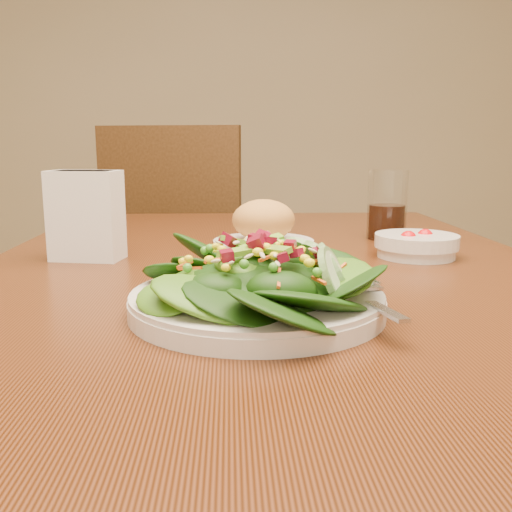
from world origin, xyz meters
The scene contains 7 objects.
dining_table centered at (0.00, 0.00, 0.65)m, with size 0.90×1.40×0.75m.
chair_far centered at (-0.21, 1.02, 0.52)m, with size 0.55×0.55×0.99m.
salad_plate centered at (-0.02, -0.22, 0.78)m, with size 0.29×0.28×0.08m.
bread_plate centered at (0.00, 0.16, 0.79)m, with size 0.18×0.18×0.09m.
tomato_bowl centered at (0.25, 0.09, 0.77)m, with size 0.14×0.14×0.04m.
drinking_glass centered at (0.25, 0.27, 0.81)m, with size 0.08×0.08×0.13m.
napkin_holder centered at (-0.29, 0.09, 0.83)m, with size 0.12×0.08×0.14m.
Camera 1 is at (-0.06, -0.83, 0.94)m, focal length 40.00 mm.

